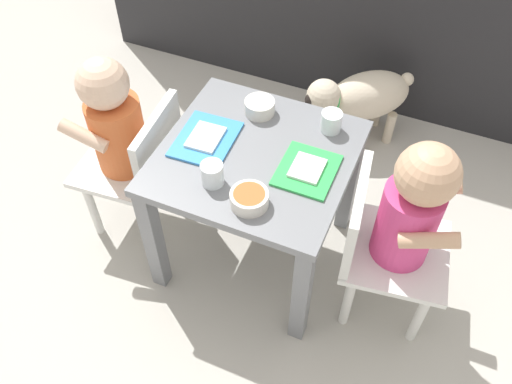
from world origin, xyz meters
TOP-DOWN VIEW (x-y plane):
  - ground_plane at (0.00, 0.00)m, footprint 7.00×7.00m
  - dining_table at (0.00, 0.00)m, footprint 0.52×0.50m
  - seated_child_left at (-0.42, -0.03)m, footprint 0.30×0.30m
  - seated_child_right at (0.42, -0.02)m, footprint 0.32×0.32m
  - dog at (0.15, 0.64)m, footprint 0.38×0.36m
  - food_tray_left at (-0.15, -0.01)m, footprint 0.16×0.20m
  - food_tray_right at (0.15, -0.01)m, footprint 0.15×0.17m
  - water_cup_left at (0.15, 0.17)m, footprint 0.06×0.06m
  - water_cup_right at (-0.06, -0.14)m, footprint 0.06×0.06m
  - cereal_bowl_right_side at (0.05, -0.17)m, footprint 0.10×0.10m
  - veggie_bowl_near at (-0.06, 0.16)m, footprint 0.09×0.09m

SIDE VIEW (x-z plane):
  - ground_plane at x=0.00m, z-range 0.00..0.00m
  - dog at x=0.15m, z-range 0.05..0.37m
  - dining_table at x=0.00m, z-range 0.14..0.59m
  - seated_child_left at x=-0.42m, z-range 0.08..0.73m
  - seated_child_right at x=0.42m, z-range 0.09..0.74m
  - food_tray_right at x=0.15m, z-range 0.45..0.47m
  - food_tray_left at x=-0.15m, z-range 0.45..0.47m
  - cereal_bowl_right_side at x=0.05m, z-range 0.45..0.49m
  - veggie_bowl_near at x=-0.06m, z-range 0.45..0.50m
  - water_cup_left at x=0.15m, z-range 0.45..0.51m
  - water_cup_right at x=-0.06m, z-range 0.45..0.51m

